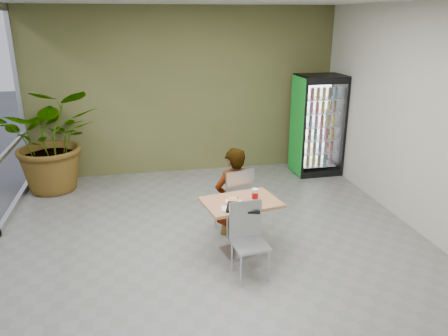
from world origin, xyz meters
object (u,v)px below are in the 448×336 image
Objects in this scene: dining_table at (241,216)px; beverage_fridge at (318,125)px; cafeteria_tray at (244,208)px; chair_far at (236,196)px; chair_near at (248,233)px; soda_cup at (255,195)px; potted_plant at (53,139)px; seated_woman at (233,201)px.

beverage_fridge reaches higher than dining_table.
cafeteria_tray is at bearing -95.67° from dining_table.
chair_far is 2.40× the size of cafeteria_tray.
dining_table is 1.16× the size of chair_near.
soda_cup is at bearing 46.85° from cafeteria_tray.
chair_near is 2.20× the size of cafeteria_tray.
soda_cup is at bearing -44.98° from potted_plant.
potted_plant is (-2.76, 2.27, 0.45)m from seated_woman.
potted_plant is (-2.70, 3.12, 0.17)m from cafeteria_tray.
chair_far is 3.15m from beverage_fridge.
seated_woman reaches higher than chair_far.
seated_woman is (0.06, 1.09, -0.04)m from chair_near.
chair_near is at bearing -51.34° from potted_plant.
chair_near is at bearing 66.99° from chair_far.
potted_plant reaches higher than seated_woman.
potted_plant is at bearing -57.21° from seated_woman.
seated_woman is 0.89m from cafeteria_tray.
beverage_fridge is at bearing -152.51° from seated_woman.
beverage_fridge is at bearing 54.20° from soda_cup.
soda_cup is at bearing 85.33° from seated_woman.
seated_woman is at bearing 81.68° from chair_near.
beverage_fridge is at bearing 50.72° from chair_near.
chair_far is (0.07, 0.57, 0.05)m from dining_table.
soda_cup reaches higher than cafeteria_tray.
seated_woman is 3.60m from potted_plant.
cafeteria_tray is (-0.09, -0.80, 0.18)m from chair_far.
beverage_fridge is at bearing -0.76° from potted_plant.
soda_cup is 4.11m from potted_plant.
chair_far reaches higher than dining_table.
soda_cup is (0.15, -0.63, 0.34)m from seated_woman.
dining_table is 3.99m from potted_plant.
dining_table is at bearing -46.70° from potted_plant.
seated_woman is 10.07× the size of soda_cup.
dining_table is at bearing 175.57° from soda_cup.
potted_plant is at bearing 177.79° from beverage_fridge.
beverage_fridge is at bearing -151.46° from chair_far.
soda_cup is (0.18, -0.01, 0.29)m from dining_table.
soda_cup is (0.11, -0.58, 0.24)m from chair_far.
seated_woman reaches higher than dining_table.
seated_woman is at bearing 103.05° from soda_cup.
chair_near is 5.81× the size of soda_cup.
dining_table is at bearing 81.66° from chair_near.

